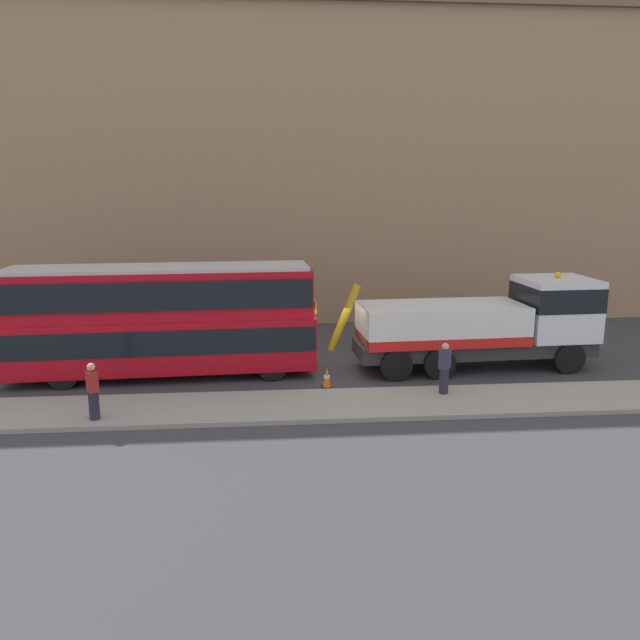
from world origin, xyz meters
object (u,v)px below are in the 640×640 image
double_decker_bus (162,317)px  traffic_cone_near_bus (327,378)px  pedestrian_onlooker (93,392)px  pedestrian_bystander (444,369)px  recovery_tow_truck (487,323)px

double_decker_bus → traffic_cone_near_bus: bearing=-20.8°
pedestrian_onlooker → pedestrian_bystander: size_ratio=1.00×
pedestrian_onlooker → pedestrian_bystander: bearing=-23.9°
traffic_cone_near_bus → pedestrian_onlooker: bearing=-159.0°
pedestrian_bystander → recovery_tow_truck: bearing=-83.3°
recovery_tow_truck → pedestrian_onlooker: size_ratio=5.96×
recovery_tow_truck → double_decker_bus: (-12.08, -0.02, 0.47)m
double_decker_bus → traffic_cone_near_bus: double_decker_bus is taller
recovery_tow_truck → traffic_cone_near_bus: bearing=-166.0°
traffic_cone_near_bus → double_decker_bus: bearing=162.1°
double_decker_bus → pedestrian_bystander: bearing=-21.4°
recovery_tow_truck → pedestrian_onlooker: 14.21m
recovery_tow_truck → traffic_cone_near_bus: 6.71m
recovery_tow_truck → pedestrian_bystander: 4.18m
pedestrian_onlooker → recovery_tow_truck: bearing=-12.1°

